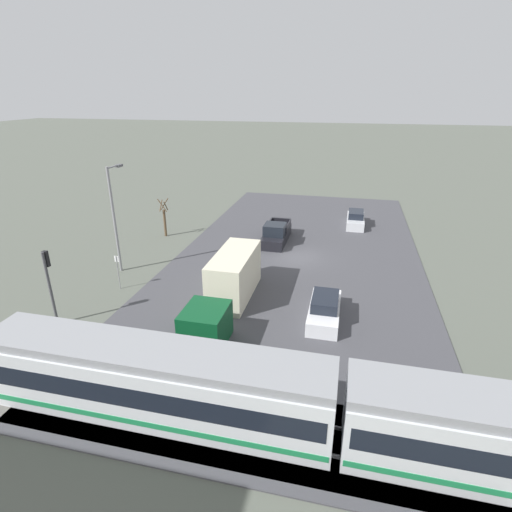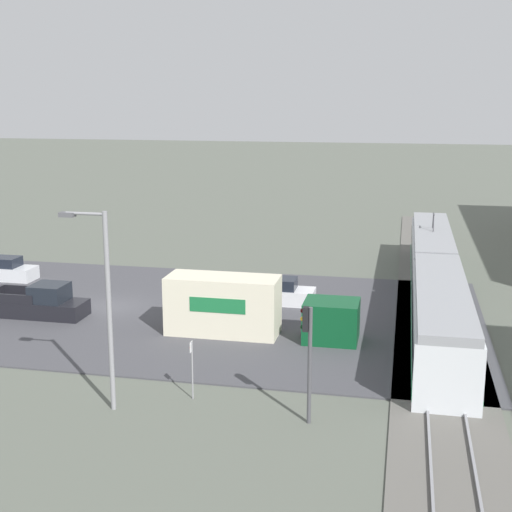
% 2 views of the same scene
% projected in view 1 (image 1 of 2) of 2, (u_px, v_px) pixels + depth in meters
% --- Properties ---
extents(ground_plane, '(320.00, 320.00, 0.00)m').
position_uv_depth(ground_plane, '(298.00, 257.00, 34.02)').
color(ground_plane, '#565B51').
extents(road_surface, '(20.19, 43.49, 0.08)m').
position_uv_depth(road_surface, '(298.00, 257.00, 34.01)').
color(road_surface, '#424247').
rests_on(road_surface, ground).
extents(rail_bed, '(74.67, 4.40, 0.22)m').
position_uv_depth(rail_bed, '(237.00, 425.00, 16.88)').
color(rail_bed, '#5B5954').
rests_on(rail_bed, ground).
extents(light_rail_tram, '(30.80, 2.77, 4.39)m').
position_uv_depth(light_rail_tram, '(340.00, 412.00, 15.38)').
color(light_rail_tram, silver).
rests_on(light_rail_tram, ground).
extents(box_truck, '(2.35, 10.10, 3.10)m').
position_uv_depth(box_truck, '(228.00, 285.00, 25.81)').
color(box_truck, '#0C4723').
rests_on(box_truck, ground).
extents(pickup_truck, '(2.04, 5.62, 1.91)m').
position_uv_depth(pickup_truck, '(276.00, 234.00, 37.15)').
color(pickup_truck, black).
rests_on(pickup_truck, ground).
extents(sedan_car_0, '(1.83, 4.70, 1.55)m').
position_uv_depth(sedan_car_0, '(324.00, 309.00, 24.50)').
color(sedan_car_0, silver).
rests_on(sedan_car_0, ground).
extents(sedan_car_1, '(1.74, 4.62, 1.56)m').
position_uv_depth(sedan_car_1, '(355.00, 219.00, 41.68)').
color(sedan_car_1, silver).
rests_on(sedan_car_1, ground).
extents(traffic_light_pole, '(0.28, 0.47, 4.69)m').
position_uv_depth(traffic_light_pole, '(49.00, 277.00, 23.27)').
color(traffic_light_pole, '#47474C').
rests_on(traffic_light_pole, ground).
extents(street_tree, '(0.90, 0.75, 3.75)m').
position_uv_depth(street_tree, '(165.00, 219.00, 38.48)').
color(street_tree, brown).
rests_on(street_tree, ground).
extents(street_lamp_near_crossing, '(0.36, 1.95, 8.13)m').
position_uv_depth(street_lamp_near_crossing, '(115.00, 212.00, 29.97)').
color(street_lamp_near_crossing, gray).
rests_on(street_lamp_near_crossing, ground).
extents(no_parking_sign, '(0.32, 0.08, 2.53)m').
position_uv_depth(no_parking_sign, '(118.00, 269.00, 28.09)').
color(no_parking_sign, gray).
rests_on(no_parking_sign, ground).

